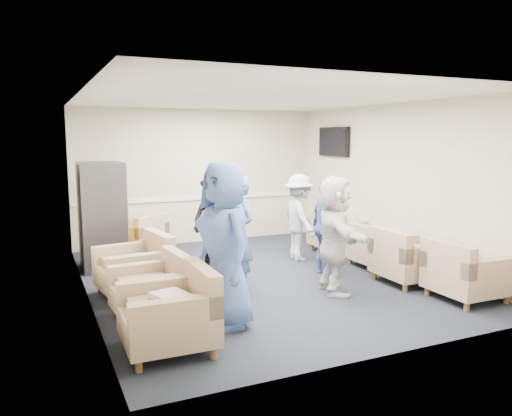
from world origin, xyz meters
name	(u,v)px	position (x,y,z in m)	size (l,w,h in m)	color
floor	(260,278)	(0.00, 0.00, 0.00)	(6.00, 6.00, 0.00)	black
ceiling	(261,98)	(0.00, 0.00, 2.70)	(6.00, 6.00, 0.00)	silver
back_wall	(199,176)	(0.00, 3.00, 1.35)	(5.00, 0.02, 2.70)	beige
front_wall	(392,220)	(0.00, -3.00, 1.35)	(5.00, 0.02, 2.70)	beige
left_wall	(84,198)	(-2.50, 0.00, 1.35)	(0.02, 6.00, 2.70)	beige
right_wall	(394,184)	(2.50, 0.00, 1.35)	(0.02, 6.00, 2.70)	beige
chair_rail	(200,198)	(0.00, 2.98, 0.90)	(4.98, 0.04, 0.06)	silver
tv	(334,142)	(2.44, 1.80, 2.05)	(0.10, 1.00, 0.58)	black
armchair_left_near	(174,316)	(-1.88, -2.00, 0.35)	(0.90, 0.90, 0.71)	#987C62
armchair_left_mid	(155,291)	(-1.85, -1.02, 0.33)	(0.88, 0.88, 0.66)	#987C62
armchair_left_far	(138,269)	(-1.86, -0.05, 0.35)	(1.00, 1.00, 0.71)	#987C62
armchair_right_near	(464,275)	(2.01, -2.04, 0.34)	(0.86, 0.86, 0.68)	#987C62
armchair_right_midnear	(406,260)	(1.85, -1.11, 0.34)	(0.88, 0.88, 0.69)	#987C62
armchair_right_midfar	(374,249)	(2.01, -0.15, 0.31)	(0.78, 0.78, 0.61)	#987C62
armchair_right_far	(334,234)	(2.02, 1.06, 0.33)	(0.87, 0.87, 0.66)	#987C62
armchair_corner	(141,237)	(-1.34, 2.33, 0.32)	(1.10, 1.10, 0.63)	#987C62
vending_machine	(102,216)	(-2.09, 1.60, 0.87)	(0.71, 0.82, 1.74)	#4B4A52
backpack	(188,282)	(-1.32, -0.62, 0.26)	(0.33, 0.26, 0.50)	black
pillow	(172,299)	(-1.89, -2.00, 0.53)	(0.40, 0.30, 0.12)	beige
person_front_left	(224,245)	(-1.17, -1.59, 0.94)	(0.92, 0.60, 1.88)	#4561A7
person_mid_left	(238,234)	(-0.56, -0.47, 0.81)	(0.59, 0.39, 1.62)	#4561A7
person_back_left	(212,224)	(-0.50, 0.78, 0.75)	(0.72, 0.56, 1.49)	black
person_back_right	(300,217)	(1.11, 0.78, 0.75)	(0.97, 0.56, 1.51)	silver
person_mid_right	(326,227)	(1.01, -0.24, 0.76)	(0.89, 0.37, 1.52)	#4561A7
person_front_right	(335,235)	(0.63, -1.06, 0.81)	(1.51, 0.48, 1.62)	silver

